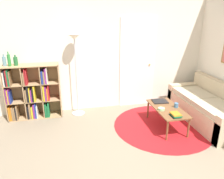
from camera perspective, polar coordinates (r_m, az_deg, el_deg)
wall_back at (r=4.99m, az=-0.98°, el=9.38°), size 7.62×0.11×2.60m
rug at (r=4.60m, az=13.06°, el=-9.15°), size 1.97×1.97×0.01m
bookshelf at (r=4.94m, az=-20.27°, el=-0.95°), size 1.11×0.34×1.16m
floor_lamp at (r=4.63m, az=-9.64°, el=9.39°), size 0.28×0.28×1.75m
couch at (r=5.01m, az=24.06°, el=-4.44°), size 0.83×1.89×0.81m
coffee_table at (r=4.42m, az=14.22°, el=-5.18°), size 0.50×1.00×0.41m
laptop at (r=4.66m, az=12.40°, el=-3.00°), size 0.32×0.28×0.02m
bowl at (r=4.28m, az=12.78°, el=-4.97°), size 0.13×0.13×0.04m
book_stack_on_table at (r=4.09m, az=16.28°, el=-6.38°), size 0.16×0.20×0.06m
cup at (r=4.46m, az=16.43°, el=-3.96°), size 0.08×0.08×0.09m
bottle_left at (r=4.83m, az=-26.33°, el=6.64°), size 0.07×0.07×0.23m
bottle_middle at (r=4.78m, az=-25.30°, el=6.94°), size 0.06×0.06×0.29m
bottle_right at (r=4.79m, az=-23.86°, el=6.80°), size 0.08×0.08×0.21m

